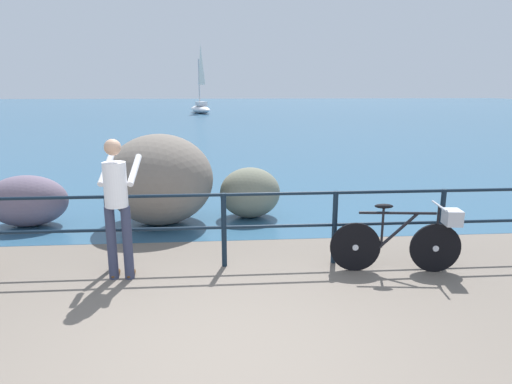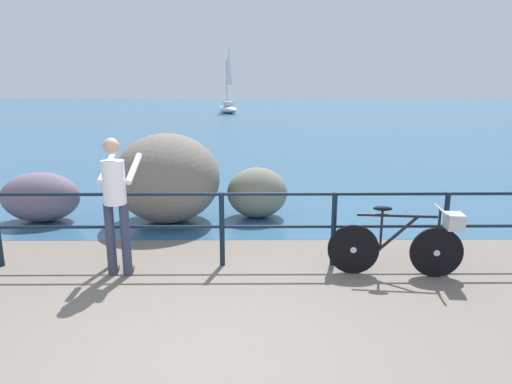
{
  "view_description": "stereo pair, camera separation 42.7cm",
  "coord_description": "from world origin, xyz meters",
  "px_view_note": "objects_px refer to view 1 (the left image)",
  "views": [
    {
      "loc": [
        -0.02,
        -3.52,
        2.38
      ],
      "look_at": [
        0.46,
        2.58,
        0.93
      ],
      "focal_mm": 31.21,
      "sensor_mm": 36.0,
      "label": 1
    },
    {
      "loc": [
        0.41,
        -3.54,
        2.38
      ],
      "look_at": [
        0.46,
        2.58,
        0.93
      ],
      "focal_mm": 31.21,
      "sensor_mm": 36.0,
      "label": 2
    }
  ],
  "objects_px": {
    "breakwater_boulder_right": "(250,193)",
    "person_at_railing": "(117,203)",
    "bicycle": "(407,238)",
    "breakwater_boulder_main": "(160,179)",
    "breakwater_boulder_left": "(27,201)",
    "sailboat": "(201,106)"
  },
  "relations": [
    {
      "from": "breakwater_boulder_main",
      "to": "sailboat",
      "type": "xyz_separation_m",
      "value": [
        -0.77,
        34.48,
        -0.09
      ]
    },
    {
      "from": "breakwater_boulder_left",
      "to": "breakwater_boulder_right",
      "type": "bearing_deg",
      "value": 3.47
    },
    {
      "from": "bicycle",
      "to": "breakwater_boulder_main",
      "type": "xyz_separation_m",
      "value": [
        -3.49,
        2.43,
        0.33
      ]
    },
    {
      "from": "breakwater_boulder_main",
      "to": "bicycle",
      "type": "bearing_deg",
      "value": -34.89
    },
    {
      "from": "bicycle",
      "to": "sailboat",
      "type": "xyz_separation_m",
      "value": [
        -4.25,
        36.92,
        0.24
      ]
    },
    {
      "from": "sailboat",
      "to": "bicycle",
      "type": "bearing_deg",
      "value": 167.84
    },
    {
      "from": "breakwater_boulder_main",
      "to": "breakwater_boulder_right",
      "type": "xyz_separation_m",
      "value": [
        1.6,
        0.26,
        -0.33
      ]
    },
    {
      "from": "bicycle",
      "to": "breakwater_boulder_right",
      "type": "relative_size",
      "value": 1.51
    },
    {
      "from": "bicycle",
      "to": "person_at_railing",
      "type": "distance_m",
      "value": 3.73
    },
    {
      "from": "breakwater_boulder_left",
      "to": "bicycle",
      "type": "bearing_deg",
      "value": -22.96
    },
    {
      "from": "bicycle",
      "to": "sailboat",
      "type": "height_order",
      "value": "sailboat"
    },
    {
      "from": "breakwater_boulder_main",
      "to": "sailboat",
      "type": "relative_size",
      "value": 0.3
    },
    {
      "from": "breakwater_boulder_right",
      "to": "person_at_railing",
      "type": "bearing_deg",
      "value": -124.81
    },
    {
      "from": "breakwater_boulder_left",
      "to": "breakwater_boulder_right",
      "type": "height_order",
      "value": "breakwater_boulder_right"
    },
    {
      "from": "person_at_railing",
      "to": "breakwater_boulder_right",
      "type": "relative_size",
      "value": 1.59
    },
    {
      "from": "bicycle",
      "to": "breakwater_boulder_main",
      "type": "height_order",
      "value": "breakwater_boulder_main"
    },
    {
      "from": "bicycle",
      "to": "sailboat",
      "type": "bearing_deg",
      "value": 103.13
    },
    {
      "from": "sailboat",
      "to": "person_at_railing",
      "type": "bearing_deg",
      "value": 162.15
    },
    {
      "from": "bicycle",
      "to": "sailboat",
      "type": "relative_size",
      "value": 0.27
    },
    {
      "from": "bicycle",
      "to": "breakwater_boulder_main",
      "type": "relative_size",
      "value": 0.91
    },
    {
      "from": "breakwater_boulder_main",
      "to": "breakwater_boulder_left",
      "type": "relative_size",
      "value": 1.34
    },
    {
      "from": "bicycle",
      "to": "breakwater_boulder_left",
      "type": "height_order",
      "value": "bicycle"
    }
  ]
}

